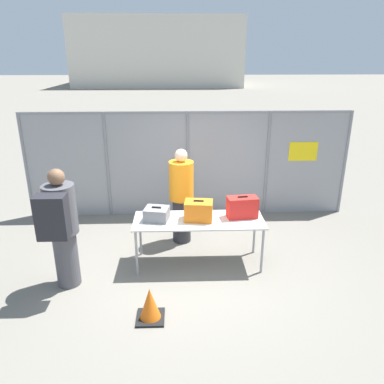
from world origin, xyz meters
TOP-DOWN VIEW (x-y plane):
  - ground_plane at (0.00, 0.00)m, footprint 120.00×120.00m
  - fence_section at (0.02, 2.25)m, footprint 6.75×0.07m
  - inspection_table at (0.13, 0.18)m, footprint 2.09×0.76m
  - suitcase_grey at (-0.55, 0.19)m, footprint 0.43×0.39m
  - suitcase_orange at (0.12, 0.17)m, footprint 0.47×0.36m
  - suitcase_red at (0.83, 0.25)m, footprint 0.51×0.29m
  - traveler_hooded at (-1.87, -0.41)m, footprint 0.45×0.70m
  - security_worker_near at (-0.14, 1.00)m, footprint 0.44×0.44m
  - utility_trailer at (1.28, 4.29)m, footprint 3.90×2.26m
  - distant_hangar at (-2.23, 39.57)m, footprint 17.41×12.00m
  - traffic_cone at (-0.58, -1.20)m, footprint 0.37×0.37m

SIDE VIEW (x-z plane):
  - ground_plane at x=0.00m, z-range 0.00..0.00m
  - traffic_cone at x=-0.58m, z-range -0.02..0.44m
  - utility_trailer at x=1.28m, z-range 0.07..0.75m
  - inspection_table at x=0.13m, z-range 0.34..1.14m
  - suitcase_grey at x=-0.55m, z-range 0.79..1.01m
  - security_worker_near at x=-0.14m, z-range 0.03..1.79m
  - suitcase_orange at x=0.12m, z-range 0.79..1.12m
  - suitcase_red at x=0.83m, z-range 0.79..1.15m
  - traveler_hooded at x=-1.87m, z-range 0.09..1.92m
  - fence_section at x=0.02m, z-range 0.05..2.27m
  - distant_hangar at x=-2.23m, z-range 0.00..6.88m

